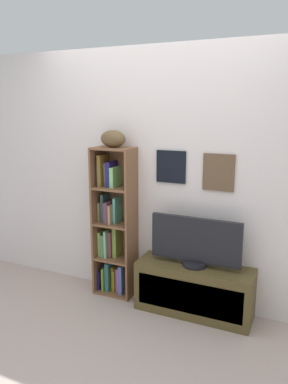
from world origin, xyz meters
TOP-DOWN VIEW (x-y plane):
  - ground at (0.00, 0.00)m, footprint 5.20×5.20m
  - back_wall at (0.00, 1.13)m, footprint 4.80×0.08m
  - bookshelf at (-0.46, 1.00)m, footprint 0.39×0.25m
  - football at (-0.43, 0.97)m, footprint 0.28×0.20m
  - tv_stand at (0.39, 0.93)m, footprint 1.04×0.34m
  - television at (0.39, 0.93)m, footprint 0.80×0.22m

SIDE VIEW (x-z plane):
  - ground at x=0.00m, z-range -0.04..0.00m
  - tv_stand at x=0.39m, z-range 0.00..0.46m
  - bookshelf at x=-0.46m, z-range -0.06..1.40m
  - television at x=0.39m, z-range 0.46..0.90m
  - back_wall at x=0.00m, z-range 0.00..2.36m
  - football at x=-0.43m, z-range 1.46..1.62m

